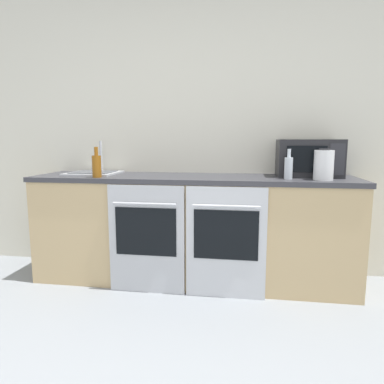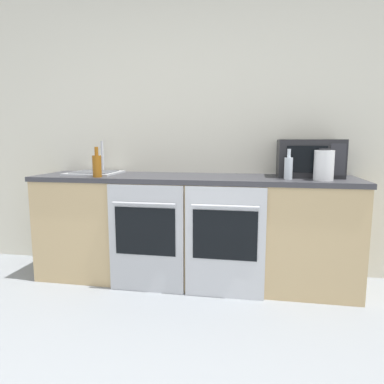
{
  "view_description": "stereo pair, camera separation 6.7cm",
  "coord_description": "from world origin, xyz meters",
  "views": [
    {
      "loc": [
        0.44,
        -0.82,
        1.21
      ],
      "look_at": [
        -0.0,
        2.04,
        0.78
      ],
      "focal_mm": 32.0,
      "sensor_mm": 36.0,
      "label": 1
    },
    {
      "loc": [
        0.5,
        -0.81,
        1.21
      ],
      "look_at": [
        -0.0,
        2.04,
        0.78
      ],
      "focal_mm": 32.0,
      "sensor_mm": 36.0,
      "label": 2
    }
  ],
  "objects": [
    {
      "name": "bottle_amber",
      "position": [
        -0.75,
        1.81,
        1.01
      ],
      "size": [
        0.07,
        0.07,
        0.25
      ],
      "color": "#8C5114",
      "rests_on": "counter_back"
    },
    {
      "name": "oven_left",
      "position": [
        -0.32,
        1.72,
        0.44
      ],
      "size": [
        0.61,
        0.06,
        0.87
      ],
      "color": "#B7BABF",
      "rests_on": "ground_plane"
    },
    {
      "name": "oven_right",
      "position": [
        0.31,
        1.72,
        0.44
      ],
      "size": [
        0.61,
        0.06,
        0.87
      ],
      "color": "silver",
      "rests_on": "ground_plane"
    },
    {
      "name": "wall_back",
      "position": [
        0.0,
        2.38,
        1.3
      ],
      "size": [
        10.0,
        0.06,
        2.6
      ],
      "color": "silver",
      "rests_on": "ground_plane"
    },
    {
      "name": "microwave",
      "position": [
        0.96,
        2.15,
        1.07
      ],
      "size": [
        0.51,
        0.35,
        0.31
      ],
      "color": "#232326",
      "rests_on": "counter_back"
    },
    {
      "name": "bottle_clear",
      "position": [
        0.78,
        1.93,
        1.01
      ],
      "size": [
        0.06,
        0.06,
        0.23
      ],
      "color": "silver",
      "rests_on": "counter_back"
    },
    {
      "name": "sink",
      "position": [
        -0.91,
        2.1,
        0.93
      ],
      "size": [
        0.43,
        0.43,
        0.3
      ],
      "color": "#B7BABF",
      "rests_on": "counter_back"
    },
    {
      "name": "kettle",
      "position": [
        1.03,
        1.89,
        1.03
      ],
      "size": [
        0.15,
        0.15,
        0.24
      ],
      "color": "white",
      "rests_on": "counter_back"
    },
    {
      "name": "counter_back",
      "position": [
        0.0,
        2.04,
        0.46
      ],
      "size": [
        2.71,
        0.63,
        0.92
      ],
      "color": "tan",
      "rests_on": "ground_plane"
    }
  ]
}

